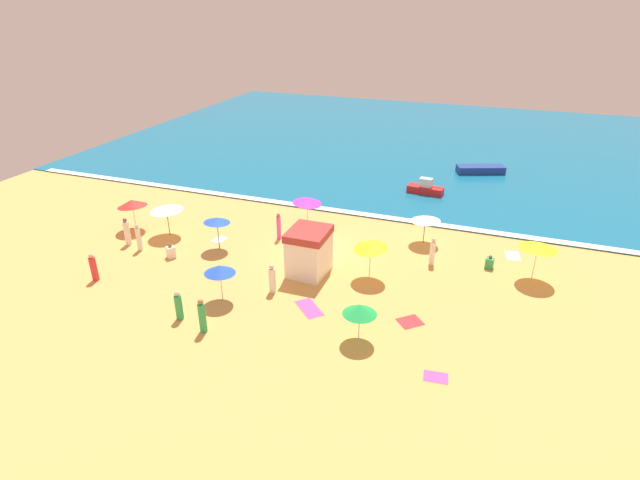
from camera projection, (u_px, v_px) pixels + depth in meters
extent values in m
plane|color=#E0A856|center=(314.00, 249.00, 31.82)|extent=(60.00, 60.00, 0.00)
cube|color=#146B93|center=(403.00, 140.00, 55.38)|extent=(60.00, 44.00, 0.10)
cube|color=white|center=(344.00, 211.00, 37.08)|extent=(57.00, 0.70, 0.01)
cube|color=white|center=(309.00, 255.00, 28.61)|extent=(2.17, 2.45, 2.31)
cube|color=#A5332D|center=(309.00, 234.00, 28.01)|extent=(2.19, 2.51, 0.43)
cylinder|color=#4C3823|center=(218.00, 234.00, 31.43)|extent=(0.05, 0.05, 2.11)
cone|color=blue|center=(217.00, 220.00, 31.01)|extent=(2.31, 2.32, 0.47)
cylinder|color=silver|center=(221.00, 283.00, 26.08)|extent=(0.05, 0.05, 2.04)
cone|color=blue|center=(220.00, 269.00, 25.70)|extent=(2.01, 2.02, 0.52)
cylinder|color=silver|center=(134.00, 215.00, 34.06)|extent=(0.05, 0.05, 2.10)
cone|color=red|center=(132.00, 203.00, 33.67)|extent=(2.73, 2.72, 0.65)
cylinder|color=silver|center=(535.00, 262.00, 27.94)|extent=(0.05, 0.05, 2.22)
cone|color=yellow|center=(538.00, 246.00, 27.49)|extent=(2.62, 2.63, 0.40)
cylinder|color=#4C3823|center=(168.00, 221.00, 33.22)|extent=(0.05, 0.05, 2.05)
cone|color=white|center=(166.00, 208.00, 32.81)|extent=(2.95, 2.94, 0.41)
cylinder|color=silver|center=(370.00, 261.00, 28.12)|extent=(0.05, 0.05, 2.14)
cone|color=yellow|center=(371.00, 246.00, 27.69)|extent=(2.76, 2.75, 0.50)
cylinder|color=silver|center=(307.00, 212.00, 34.66)|extent=(0.05, 0.05, 1.99)
cone|color=#B733C6|center=(307.00, 201.00, 34.28)|extent=(2.20, 2.18, 0.54)
cylinder|color=silver|center=(359.00, 323.00, 23.06)|extent=(0.05, 0.05, 1.88)
cone|color=green|center=(360.00, 310.00, 22.73)|extent=(1.67, 1.68, 0.50)
cylinder|color=#4C3823|center=(424.00, 230.00, 32.21)|extent=(0.05, 0.05, 1.87)
cone|color=white|center=(426.00, 218.00, 31.85)|extent=(2.59, 2.58, 0.47)
cylinder|color=white|center=(127.00, 233.00, 32.07)|extent=(0.50, 0.50, 1.60)
sphere|color=brown|center=(125.00, 220.00, 31.66)|extent=(0.26, 0.26, 0.26)
cylinder|color=red|center=(94.00, 269.00, 28.08)|extent=(0.41, 0.41, 1.42)
sphere|color=#DBA884|center=(91.00, 256.00, 27.71)|extent=(0.26, 0.26, 0.26)
cube|color=green|center=(489.00, 263.00, 29.48)|extent=(0.51, 0.51, 0.65)
sphere|color=brown|center=(491.00, 257.00, 29.29)|extent=(0.21, 0.21, 0.21)
cylinder|color=green|center=(202.00, 318.00, 23.72)|extent=(0.47, 0.47, 1.55)
sphere|color=#9E6B47|center=(200.00, 302.00, 23.32)|extent=(0.27, 0.27, 0.27)
cube|color=white|center=(171.00, 252.00, 30.66)|extent=(0.65, 0.65, 0.72)
sphere|color=brown|center=(170.00, 245.00, 30.45)|extent=(0.23, 0.23, 0.23)
cylinder|color=white|center=(139.00, 239.00, 31.35)|extent=(0.44, 0.44, 1.56)
sphere|color=beige|center=(137.00, 226.00, 30.95)|extent=(0.26, 0.26, 0.26)
cylinder|color=white|center=(432.00, 253.00, 29.70)|extent=(0.32, 0.32, 1.51)
sphere|color=beige|center=(434.00, 240.00, 29.31)|extent=(0.26, 0.26, 0.26)
cylinder|color=#D84CA5|center=(279.00, 228.00, 32.81)|extent=(0.36, 0.36, 1.61)
sphere|color=#9E6B47|center=(278.00, 215.00, 32.41)|extent=(0.22, 0.22, 0.22)
cylinder|color=green|center=(179.00, 307.00, 24.70)|extent=(0.52, 0.52, 1.35)
sphere|color=beige|center=(177.00, 294.00, 24.35)|extent=(0.27, 0.27, 0.27)
cylinder|color=white|center=(272.00, 280.00, 26.94)|extent=(0.46, 0.46, 1.43)
sphere|color=beige|center=(272.00, 267.00, 26.57)|extent=(0.27, 0.27, 0.27)
cube|color=white|center=(219.00, 239.00, 33.04)|extent=(0.85, 1.07, 0.01)
cube|color=#D84CA5|center=(309.00, 308.00, 25.81)|extent=(1.91, 1.88, 0.01)
cube|color=white|center=(513.00, 256.00, 30.97)|extent=(1.02, 1.40, 0.01)
cube|color=red|center=(410.00, 322.00, 24.74)|extent=(1.51, 1.49, 0.01)
cube|color=#D84CA5|center=(436.00, 377.00, 21.17)|extent=(1.10, 0.81, 0.01)
cube|color=navy|center=(481.00, 169.00, 44.96)|extent=(4.36, 2.74, 0.65)
cube|color=red|center=(425.00, 190.00, 40.38)|extent=(2.93, 1.28, 0.56)
cube|color=silver|center=(426.00, 182.00, 40.10)|extent=(1.05, 0.70, 0.69)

